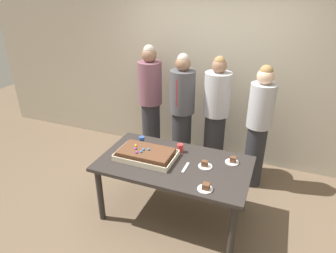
# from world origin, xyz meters

# --- Properties ---
(ground_plane) EXTENTS (12.00, 12.00, 0.00)m
(ground_plane) POSITION_xyz_m (0.00, 0.00, 0.00)
(ground_plane) COLOR brown
(interior_back_panel) EXTENTS (8.00, 0.12, 3.00)m
(interior_back_panel) POSITION_xyz_m (0.00, 1.60, 1.50)
(interior_back_panel) COLOR #B2A893
(interior_back_panel) RESTS_ON ground_plane
(party_table) EXTENTS (1.66, 0.93, 0.73)m
(party_table) POSITION_xyz_m (0.00, 0.00, 0.64)
(party_table) COLOR #2D2826
(party_table) RESTS_ON ground_plane
(sheet_cake) EXTENTS (0.67, 0.41, 0.12)m
(sheet_cake) POSITION_xyz_m (-0.33, -0.02, 0.77)
(sheet_cake) COLOR beige
(sheet_cake) RESTS_ON party_table
(plated_slice_near_left) EXTENTS (0.15, 0.15, 0.07)m
(plated_slice_near_left) POSITION_xyz_m (0.45, -0.34, 0.75)
(plated_slice_near_left) COLOR white
(plated_slice_near_left) RESTS_ON party_table
(plated_slice_near_right) EXTENTS (0.15, 0.15, 0.07)m
(plated_slice_near_right) POSITION_xyz_m (0.60, 0.23, 0.75)
(plated_slice_near_right) COLOR white
(plated_slice_near_right) RESTS_ON party_table
(plated_slice_far_left) EXTENTS (0.15, 0.15, 0.07)m
(plated_slice_far_left) POSITION_xyz_m (0.34, 0.04, 0.75)
(plated_slice_far_left) COLOR white
(plated_slice_far_left) RESTS_ON party_table
(drink_cup_nearest) EXTENTS (0.07, 0.07, 0.10)m
(drink_cup_nearest) POSITION_xyz_m (-0.52, 0.25, 0.78)
(drink_cup_nearest) COLOR #2D5199
(drink_cup_nearest) RESTS_ON party_table
(drink_cup_middle) EXTENTS (0.07, 0.07, 0.10)m
(drink_cup_middle) POSITION_xyz_m (-0.02, 0.24, 0.78)
(drink_cup_middle) COLOR red
(drink_cup_middle) RESTS_ON party_table
(cake_server_utensil) EXTENTS (0.03, 0.20, 0.01)m
(cake_server_utensil) POSITION_xyz_m (0.15, -0.06, 0.73)
(cake_server_utensil) COLOR silver
(cake_server_utensil) RESTS_ON party_table
(person_serving_front) EXTENTS (0.35, 0.35, 1.71)m
(person_serving_front) POSITION_xyz_m (-0.27, 1.01, 0.89)
(person_serving_front) COLOR #28282D
(person_serving_front) RESTS_ON ground_plane
(person_green_shirt_behind) EXTENTS (0.36, 0.36, 1.70)m
(person_green_shirt_behind) POSITION_xyz_m (0.19, 1.10, 0.87)
(person_green_shirt_behind) COLOR #28282D
(person_green_shirt_behind) RESTS_ON ground_plane
(person_striped_tie_right) EXTENTS (0.35, 0.35, 1.76)m
(person_striped_tie_right) POSITION_xyz_m (-0.82, 1.15, 0.92)
(person_striped_tie_right) COLOR #28282D
(person_striped_tie_right) RESTS_ON ground_plane
(person_far_right_suit) EXTENTS (0.32, 0.32, 1.66)m
(person_far_right_suit) POSITION_xyz_m (0.78, 0.99, 0.87)
(person_far_right_suit) COLOR #28282D
(person_far_right_suit) RESTS_ON ground_plane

